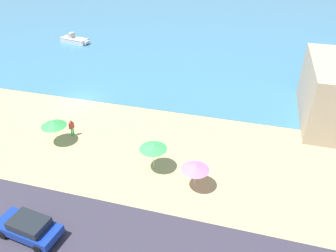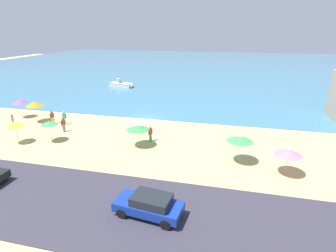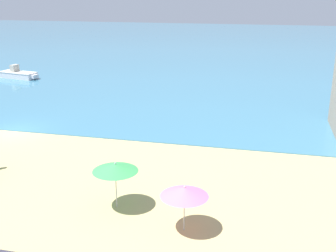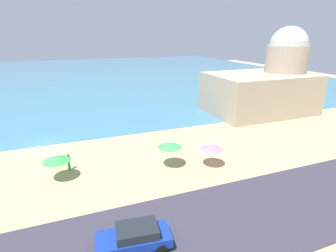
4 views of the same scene
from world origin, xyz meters
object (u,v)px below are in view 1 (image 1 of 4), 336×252
object	(u,v)px
beach_umbrella_5	(54,124)
beach_umbrella_3	(153,147)
parked_car_0	(29,227)
skiff_nearshore	(75,40)
beach_umbrella_1	(195,167)
bather_1	(72,127)

from	to	relation	value
beach_umbrella_5	beach_umbrella_3	bearing A→B (deg)	-7.18
parked_car_0	skiff_nearshore	xyz separation A→B (m)	(-17.13, 36.22, -0.32)
beach_umbrella_1	bather_1	world-z (taller)	beach_umbrella_1
skiff_nearshore	beach_umbrella_1	bearing A→B (deg)	-47.61
parked_car_0	beach_umbrella_1	bearing A→B (deg)	38.76
bather_1	beach_umbrella_1	bearing A→B (deg)	-17.18
parked_car_0	beach_umbrella_3	bearing A→B (deg)	57.44
parked_car_0	skiff_nearshore	size ratio (longest dim) A/B	0.84
parked_car_0	skiff_nearshore	bearing A→B (deg)	115.31
beach_umbrella_1	beach_umbrella_5	xyz separation A→B (m)	(-13.40, 2.51, 0.03)
bather_1	skiff_nearshore	distance (m)	28.52
bather_1	skiff_nearshore	world-z (taller)	bather_1
bather_1	parked_car_0	xyz separation A→B (m)	(3.35, -11.26, -0.11)
beach_umbrella_1	beach_umbrella_3	xyz separation A→B (m)	(-3.66, 1.29, 0.24)
beach_umbrella_3	bather_1	world-z (taller)	beach_umbrella_3
beach_umbrella_3	beach_umbrella_5	bearing A→B (deg)	172.82
beach_umbrella_1	skiff_nearshore	bearing A→B (deg)	132.39
beach_umbrella_3	beach_umbrella_5	distance (m)	9.82
parked_car_0	skiff_nearshore	distance (m)	40.07
beach_umbrella_1	bather_1	xyz separation A→B (m)	(-12.55, 3.88, -0.98)
bather_1	beach_umbrella_3	bearing A→B (deg)	-16.28
bather_1	parked_car_0	distance (m)	11.75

